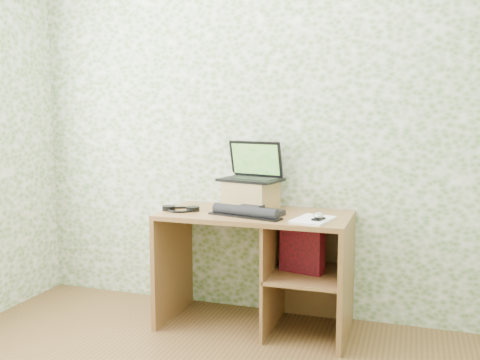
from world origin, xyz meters
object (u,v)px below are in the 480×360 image
(desk, at_px, (268,254))
(notepad, at_px, (313,220))
(riser, at_px, (251,195))
(keyboard, at_px, (248,211))
(laptop, at_px, (253,171))

(desk, bearing_deg, notepad, -26.50)
(riser, relative_size, notepad, 1.10)
(desk, distance_m, keyboard, 0.33)
(riser, distance_m, notepad, 0.55)
(desk, relative_size, keyboard, 2.44)
(laptop, bearing_deg, desk, -33.15)
(notepad, bearing_deg, keyboard, -174.49)
(laptop, relative_size, notepad, 1.56)
(notepad, bearing_deg, riser, 161.94)
(desk, bearing_deg, riser, 142.85)
(notepad, bearing_deg, laptop, 158.28)
(desk, xyz_separation_m, keyboard, (-0.10, -0.11, 0.29))
(riser, relative_size, keyboard, 0.63)
(keyboard, bearing_deg, riser, 116.43)
(riser, height_order, laptop, laptop)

